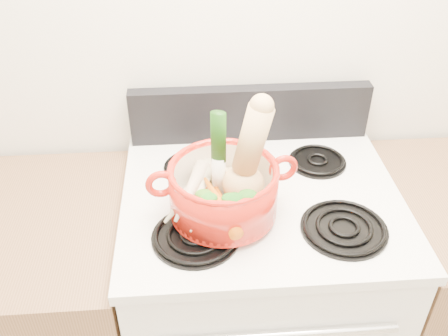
{
  "coord_description": "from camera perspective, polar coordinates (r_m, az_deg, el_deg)",
  "views": [
    {
      "loc": [
        -0.19,
        0.32,
        1.83
      ],
      "look_at": [
        -0.11,
        1.3,
        1.12
      ],
      "focal_mm": 40.0,
      "sensor_mm": 36.0,
      "label": 1
    }
  ],
  "objects": [
    {
      "name": "control_backsplash",
      "position": [
        1.6,
        3.0,
        6.25
      ],
      "size": [
        0.76,
        0.05,
        0.18
      ],
      "primitive_type": "cube",
      "color": "black",
      "rests_on": "cooktop"
    },
    {
      "name": "cooktop",
      "position": [
        1.41,
        4.31,
        -3.51
      ],
      "size": [
        0.78,
        0.67,
        0.03
      ],
      "primitive_type": "cube",
      "color": "white",
      "rests_on": "stove_body"
    },
    {
      "name": "parsnip_1",
      "position": [
        1.28,
        -4.26,
        -3.01
      ],
      "size": [
        0.15,
        0.19,
        0.06
      ],
      "primitive_type": "cone",
      "rotation": [
        1.66,
        0.0,
        -0.6
      ],
      "color": "beige",
      "rests_on": "dutch_oven"
    },
    {
      "name": "parsnip_0",
      "position": [
        1.29,
        -2.77,
        -2.99
      ],
      "size": [
        0.1,
        0.25,
        0.07
      ],
      "primitive_type": "cone",
      "rotation": [
        1.66,
        0.0,
        -0.21
      ],
      "color": "beige",
      "rests_on": "dutch_oven"
    },
    {
      "name": "carrot_4",
      "position": [
        1.24,
        -0.81,
        -3.56
      ],
      "size": [
        0.08,
        0.17,
        0.05
      ],
      "primitive_type": "cone",
      "rotation": [
        1.66,
        0.0,
        0.33
      ],
      "color": "#CF630A",
      "rests_on": "dutch_oven"
    },
    {
      "name": "burner_back_right",
      "position": [
        1.54,
        10.63,
        0.87
      ],
      "size": [
        0.17,
        0.17,
        0.02
      ],
      "primitive_type": "cylinder",
      "color": "black",
      "rests_on": "cooktop"
    },
    {
      "name": "burner_back_left",
      "position": [
        1.5,
        -3.6,
        0.25
      ],
      "size": [
        0.17,
        0.17,
        0.02
      ],
      "primitive_type": "cylinder",
      "color": "black",
      "rests_on": "cooktop"
    },
    {
      "name": "carrot_2",
      "position": [
        1.27,
        1.23,
        -3.21
      ],
      "size": [
        0.08,
        0.2,
        0.05
      ],
      "primitive_type": "cone",
      "rotation": [
        1.66,
        0.0,
        0.21
      ],
      "color": "#C54809",
      "rests_on": "dutch_oven"
    },
    {
      "name": "burner_front_right",
      "position": [
        1.32,
        13.57,
        -6.62
      ],
      "size": [
        0.22,
        0.22,
        0.02
      ],
      "primitive_type": "cylinder",
      "color": "black",
      "rests_on": "cooktop"
    },
    {
      "name": "carrot_0",
      "position": [
        1.24,
        0.19,
        -4.93
      ],
      "size": [
        0.07,
        0.18,
        0.05
      ],
      "primitive_type": "cone",
      "rotation": [
        1.66,
        0.0,
        0.22
      ],
      "color": "orange",
      "rests_on": "dutch_oven"
    },
    {
      "name": "carrot_3",
      "position": [
        1.24,
        -0.19,
        -4.02
      ],
      "size": [
        0.12,
        0.12,
        0.04
      ],
      "primitive_type": "cone",
      "rotation": [
        1.66,
        0.0,
        -0.77
      ],
      "color": "orange",
      "rests_on": "dutch_oven"
    },
    {
      "name": "oven_handle",
      "position": [
        1.3,
        6.16,
        -18.47
      ],
      "size": [
        0.6,
        0.02,
        0.02
      ],
      "primitive_type": "cylinder",
      "rotation": [
        0.0,
        1.57,
        0.0
      ],
      "color": "silver",
      "rests_on": "stove_body"
    },
    {
      "name": "pot_handle_left",
      "position": [
        1.23,
        -7.23,
        -1.82
      ],
      "size": [
        0.08,
        0.03,
        0.08
      ],
      "primitive_type": "torus",
      "rotation": [
        1.57,
        0.0,
        0.14
      ],
      "color": "red",
      "rests_on": "dutch_oven"
    },
    {
      "name": "parsnip_3",
      "position": [
        1.28,
        -3.92,
        -2.59
      ],
      "size": [
        0.12,
        0.21,
        0.06
      ],
      "primitive_type": "cone",
      "rotation": [
        1.66,
        0.0,
        -0.39
      ],
      "color": "beige",
      "rests_on": "dutch_oven"
    },
    {
      "name": "ginger",
      "position": [
        1.36,
        -0.36,
        -0.89
      ],
      "size": [
        0.09,
        0.08,
        0.04
      ],
      "primitive_type": "ellipsoid",
      "rotation": [
        0.0,
        0.0,
        -0.3
      ],
      "color": "tan",
      "rests_on": "dutch_oven"
    },
    {
      "name": "burner_front_left",
      "position": [
        1.26,
        -3.26,
        -7.69
      ],
      "size": [
        0.22,
        0.22,
        0.02
      ],
      "primitive_type": "cylinder",
      "color": "black",
      "rests_on": "cooktop"
    },
    {
      "name": "stove_body",
      "position": [
        1.75,
        3.6,
        -15.58
      ],
      "size": [
        0.76,
        0.65,
        0.92
      ],
      "primitive_type": "cube",
      "color": "white",
      "rests_on": "floor"
    },
    {
      "name": "dutch_oven",
      "position": [
        1.28,
        -0.07,
        -2.57
      ],
      "size": [
        0.31,
        0.31,
        0.14
      ],
      "primitive_type": "cylinder",
      "rotation": [
        0.0,
        0.0,
        0.14
      ],
      "color": "red",
      "rests_on": "burner_front_left"
    },
    {
      "name": "parsnip_2",
      "position": [
        1.31,
        -3.01,
        -1.79
      ],
      "size": [
        0.05,
        0.19,
        0.06
      ],
      "primitive_type": "cone",
      "rotation": [
        1.66,
        0.0,
        -0.04
      ],
      "color": "beige",
      "rests_on": "dutch_oven"
    },
    {
      "name": "pot_handle_right",
      "position": [
        1.28,
        6.79,
        0.01
      ],
      "size": [
        0.08,
        0.03,
        0.08
      ],
      "primitive_type": "torus",
      "rotation": [
        1.57,
        0.0,
        0.14
      ],
      "color": "red",
      "rests_on": "dutch_oven"
    },
    {
      "name": "carrot_1",
      "position": [
        1.25,
        -1.95,
        -4.41
      ],
      "size": [
        0.03,
        0.15,
        0.05
      ],
      "primitive_type": "cone",
      "rotation": [
        1.66,
        0.0,
        0.01
      ],
      "color": "#BC4509",
      "rests_on": "dutch_oven"
    },
    {
      "name": "wall_back",
      "position": [
        1.53,
        3.08,
        15.65
      ],
      "size": [
        3.5,
        0.02,
        2.6
      ],
      "primitive_type": "cube",
      "color": "white",
      "rests_on": "floor"
    },
    {
      "name": "leek",
      "position": [
        1.25,
        -0.63,
        1.66
      ],
      "size": [
        0.05,
        0.05,
        0.26
      ],
      "primitive_type": "cylinder",
      "rotation": [
        0.01,
        0.0,
        -0.32
      ],
      "color": "white",
      "rests_on": "dutch_oven"
    },
    {
      "name": "squash",
      "position": [
        1.23,
        2.3,
        1.49
      ],
      "size": [
        0.18,
        0.13,
        0.29
      ],
      "primitive_type": null,
      "rotation": [
        0.0,
        0.2,
        -0.12
      ],
      "color": "tan",
      "rests_on": "dutch_oven"
    }
  ]
}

